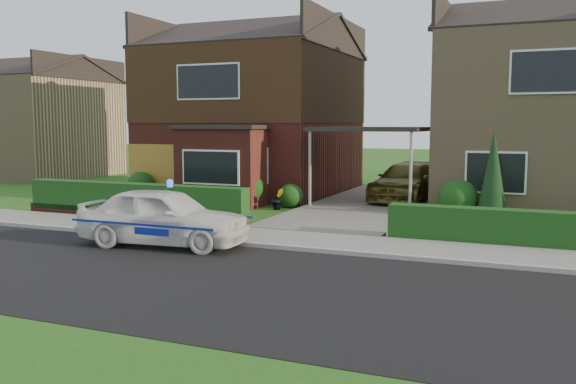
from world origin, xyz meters
The scene contains 23 objects.
ground centered at (0.00, 0.00, 0.00)m, with size 120.00×120.00×0.00m, color #1D4813.
road centered at (0.00, 0.00, 0.00)m, with size 60.00×6.00×0.02m, color black.
kerb centered at (0.00, 3.05, 0.06)m, with size 60.00×0.16×0.12m, color #9E9993.
sidewalk centered at (0.00, 4.10, 0.05)m, with size 60.00×2.00×0.10m, color slate.
driveway centered at (0.00, 11.00, 0.06)m, with size 3.80×12.00×0.12m, color #666059.
house_left centered at (-5.78, 13.90, 3.81)m, with size 7.50×9.53×7.25m.
house_right centered at (5.80, 13.99, 3.66)m, with size 7.50×8.06×7.25m.
carport_link centered at (0.00, 10.95, 2.66)m, with size 3.80×3.00×2.77m.
garage_door centered at (-8.25, 9.96, 1.05)m, with size 2.20×0.10×2.10m, color olive.
dwarf_wall centered at (-5.80, 5.30, 0.18)m, with size 7.70×0.25×0.36m, color maroon.
hedge_left centered at (-5.80, 5.45, 0.00)m, with size 7.50×0.55×0.90m, color black.
hedge_right centered at (5.80, 5.35, 0.00)m, with size 7.50×0.55×0.80m, color black.
shrub_left_far centered at (-8.50, 9.50, 0.54)m, with size 1.08×1.08×1.08m, color black.
shrub_left_mid centered at (-4.00, 9.30, 0.66)m, with size 1.32×1.32×1.32m, color black.
shrub_left_near centered at (-2.40, 9.60, 0.42)m, with size 0.84×0.84×0.84m, color black.
shrub_right_near centered at (3.20, 9.40, 0.60)m, with size 1.20×1.20×1.20m, color black.
conifer_a centered at (4.20, 9.20, 1.30)m, with size 0.90×0.90×2.60m, color black.
neighbour_left centered at (-20.00, 16.00, 2.60)m, with size 6.50×7.00×5.20m, color #9C8160.
police_car centered at (-2.69, 2.40, 0.69)m, with size 3.74×4.20×1.55m.
driveway_car centered at (1.00, 12.41, 0.78)m, with size 1.85×4.54×1.32m, color brown.
potted_plant_a centered at (-5.30, 6.00, 0.35)m, with size 0.37×0.25×0.70m, color gray.
potted_plant_b centered at (-2.62, 9.00, 0.36)m, with size 0.32×0.39×0.72m, color gray.
potted_plant_c centered at (-5.48, 6.98, 0.38)m, with size 0.43×0.43×0.76m, color gray.
Camera 1 is at (5.47, -9.58, 2.89)m, focal length 38.00 mm.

